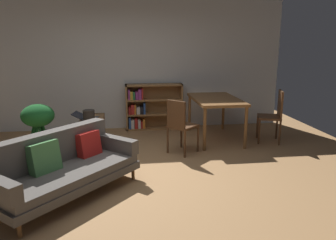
# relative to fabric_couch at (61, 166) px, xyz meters

# --- Properties ---
(ground_plane) EXTENTS (8.16, 8.16, 0.00)m
(ground_plane) POSITION_rel_fabric_couch_xyz_m (0.80, 0.48, -0.37)
(ground_plane) COLOR #A87A4C
(back_wall_panel) EXTENTS (6.80, 0.10, 2.70)m
(back_wall_panel) POSITION_rel_fabric_couch_xyz_m (0.80, 3.18, 0.98)
(back_wall_panel) COLOR silver
(back_wall_panel) RESTS_ON ground_plane
(fabric_couch) EXTENTS (1.82, 1.89, 0.77)m
(fabric_couch) POSITION_rel_fabric_couch_xyz_m (0.00, 0.00, 0.00)
(fabric_couch) COLOR brown
(fabric_couch) RESTS_ON ground_plane
(media_console) EXTENTS (0.40, 1.08, 0.51)m
(media_console) POSITION_rel_fabric_couch_xyz_m (0.20, 1.81, -0.12)
(media_console) COLOR brown
(media_console) RESTS_ON ground_plane
(open_laptop) EXTENTS (0.47, 0.39, 0.11)m
(open_laptop) POSITION_rel_fabric_couch_xyz_m (0.12, 1.89, 0.17)
(open_laptop) COLOR #333338
(open_laptop) RESTS_ON media_console
(desk_speaker) EXTENTS (0.20, 0.20, 0.21)m
(desk_speaker) POSITION_rel_fabric_couch_xyz_m (0.18, 1.64, 0.25)
(desk_speaker) COLOR #2D2823
(desk_speaker) RESTS_ON media_console
(potted_floor_plant) EXTENTS (0.53, 0.53, 0.85)m
(potted_floor_plant) POSITION_rel_fabric_couch_xyz_m (-0.63, 1.56, 0.23)
(potted_floor_plant) COLOR #333338
(potted_floor_plant) RESTS_ON ground_plane
(dining_table) EXTENTS (0.83, 1.43, 0.80)m
(dining_table) POSITION_rel_fabric_couch_xyz_m (2.50, 2.07, 0.35)
(dining_table) COLOR brown
(dining_table) RESTS_ON ground_plane
(dining_chair_near) EXTENTS (0.57, 0.57, 0.92)m
(dining_chair_near) POSITION_rel_fabric_couch_xyz_m (1.70, 1.31, 0.15)
(dining_chair_near) COLOR #56351E
(dining_chair_near) RESTS_ON ground_plane
(dining_chair_far) EXTENTS (0.52, 0.54, 0.97)m
(dining_chair_far) POSITION_rel_fabric_couch_xyz_m (3.52, 1.74, 0.18)
(dining_chair_far) COLOR #56351E
(dining_chair_far) RESTS_ON ground_plane
(bookshelf) EXTENTS (1.20, 0.28, 0.97)m
(bookshelf) POSITION_rel_fabric_couch_xyz_m (1.32, 3.01, 0.11)
(bookshelf) COLOR olive
(bookshelf) RESTS_ON ground_plane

